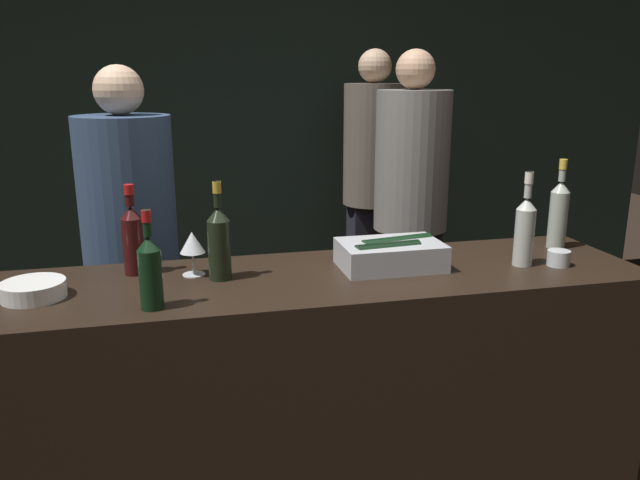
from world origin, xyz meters
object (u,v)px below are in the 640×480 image
object	(u,v)px
white_wine_bottle	(525,228)
red_wine_bottle_tall	(133,237)
person_blond_tee	(411,199)
person_grey_polo	(373,178)
wine_glass	(192,244)
person_in_hoodie	(131,242)
rose_wine_bottle	(559,212)
bowl_white	(33,289)
candle_votive	(558,258)
champagne_bottle	(219,241)
ice_bin_with_bottles	(391,253)
red_wine_bottle_burgundy	(150,270)

from	to	relation	value
white_wine_bottle	red_wine_bottle_tall	bearing A→B (deg)	170.91
person_blond_tee	person_grey_polo	distance (m)	0.65
wine_glass	person_in_hoodie	size ratio (longest dim) A/B	0.09
wine_glass	rose_wine_bottle	size ratio (longest dim) A/B	0.44
person_blond_tee	person_grey_polo	size ratio (longest dim) A/B	0.99
bowl_white	wine_glass	distance (m)	0.53
candle_votive	person_blond_tee	size ratio (longest dim) A/B	0.05
champagne_bottle	white_wine_bottle	bearing A→B (deg)	-4.93
red_wine_bottle_tall	ice_bin_with_bottles	bearing A→B (deg)	-8.70
wine_glass	red_wine_bottle_tall	world-z (taller)	red_wine_bottle_tall
candle_votive	red_wine_bottle_tall	xyz separation A→B (m)	(-1.53, 0.26, 0.11)
rose_wine_bottle	person_grey_polo	size ratio (longest dim) A/B	0.20
candle_votive	red_wine_bottle_tall	bearing A→B (deg)	170.30
bowl_white	person_in_hoodie	bearing A→B (deg)	72.55
rose_wine_bottle	wine_glass	bearing A→B (deg)	-178.81
bowl_white	champagne_bottle	size ratio (longest dim) A/B	0.58
candle_votive	red_wine_bottle_tall	size ratio (longest dim) A/B	0.26
champagne_bottle	person_grey_polo	size ratio (longest dim) A/B	0.19
person_blond_tee	red_wine_bottle_tall	bearing A→B (deg)	59.56
red_wine_bottle_tall	white_wine_bottle	size ratio (longest dim) A/B	0.92
rose_wine_bottle	person_blond_tee	xyz separation A→B (m)	(-0.24, 1.01, -0.13)
ice_bin_with_bottles	red_wine_bottle_burgundy	world-z (taller)	red_wine_bottle_burgundy
ice_bin_with_bottles	rose_wine_bottle	world-z (taller)	rose_wine_bottle
wine_glass	red_wine_bottle_burgundy	bearing A→B (deg)	-114.10
ice_bin_with_bottles	person_in_hoodie	xyz separation A→B (m)	(-0.96, 0.75, -0.09)
bowl_white	wine_glass	bearing A→B (deg)	13.57
red_wine_bottle_tall	person_grey_polo	bearing A→B (deg)	48.95
bowl_white	rose_wine_bottle	distance (m)	1.97
ice_bin_with_bottles	rose_wine_bottle	distance (m)	0.77
white_wine_bottle	person_blond_tee	distance (m)	1.21
bowl_white	red_wine_bottle_tall	distance (m)	0.37
red_wine_bottle_burgundy	wine_glass	bearing A→B (deg)	65.90
candle_votive	champagne_bottle	bearing A→B (deg)	173.86
wine_glass	person_in_hoodie	distance (m)	0.73
bowl_white	red_wine_bottle_burgundy	size ratio (longest dim) A/B	0.65
champagne_bottle	person_in_hoodie	size ratio (longest dim) A/B	0.20
bowl_white	red_wine_bottle_burgundy	world-z (taller)	red_wine_bottle_burgundy
ice_bin_with_bottles	red_wine_bottle_tall	world-z (taller)	red_wine_bottle_tall
ice_bin_with_bottles	person_blond_tee	bearing A→B (deg)	65.24
white_wine_bottle	person_in_hoodie	xyz separation A→B (m)	(-1.45, 0.83, -0.18)
candle_votive	person_blond_tee	xyz separation A→B (m)	(-0.10, 1.24, -0.01)
rose_wine_bottle	person_grey_polo	bearing A→B (deg)	98.51
red_wine_bottle_burgundy	champagne_bottle	bearing A→B (deg)	46.79
person_in_hoodie	candle_votive	bearing A→B (deg)	165.40
wine_glass	white_wine_bottle	bearing A→B (deg)	-7.55
ice_bin_with_bottles	person_grey_polo	world-z (taller)	person_grey_polo
bowl_white	rose_wine_bottle	xyz separation A→B (m)	(1.96, 0.15, 0.12)
white_wine_bottle	person_grey_polo	bearing A→B (deg)	89.49
ice_bin_with_bottles	rose_wine_bottle	size ratio (longest dim) A/B	1.02
white_wine_bottle	ice_bin_with_bottles	bearing A→B (deg)	170.19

